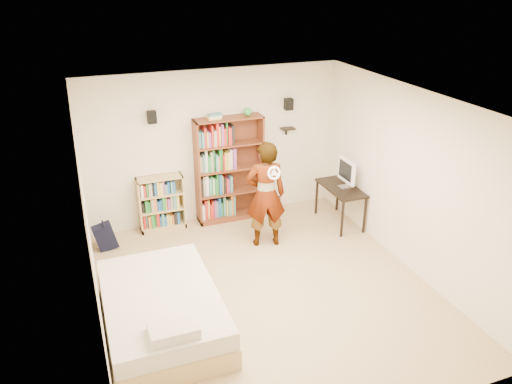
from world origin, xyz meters
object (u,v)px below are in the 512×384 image
(tall_bookshelf, at_px, (229,170))
(person, at_px, (266,195))
(low_bookshelf, at_px, (161,203))
(daybed, at_px, (161,306))
(computer_desk, at_px, (340,205))

(tall_bookshelf, distance_m, person, 1.13)
(low_bookshelf, xyz_separation_m, daybed, (-0.51, -2.62, -0.17))
(daybed, bearing_deg, low_bookshelf, 79.05)
(daybed, relative_size, person, 1.21)
(low_bookshelf, relative_size, daybed, 0.45)
(tall_bookshelf, xyz_separation_m, computer_desk, (1.77, -0.87, -0.60))
(person, bearing_deg, tall_bookshelf, -65.37)
(low_bookshelf, bearing_deg, computer_desk, -16.59)
(tall_bookshelf, relative_size, low_bookshelf, 1.94)
(tall_bookshelf, relative_size, daybed, 0.88)
(tall_bookshelf, bearing_deg, computer_desk, -26.11)
(tall_bookshelf, distance_m, low_bookshelf, 1.32)
(computer_desk, bearing_deg, tall_bookshelf, 153.89)
(low_bookshelf, height_order, person, person)
(daybed, xyz_separation_m, person, (1.99, 1.50, 0.57))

